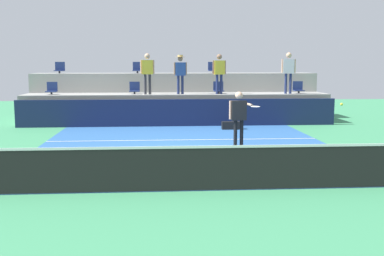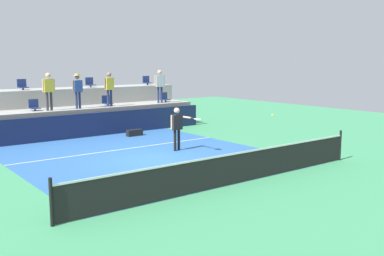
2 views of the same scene
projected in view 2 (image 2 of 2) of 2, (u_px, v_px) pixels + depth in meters
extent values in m
plane|color=#388456|center=(155.00, 160.00, 15.72)|extent=(40.00, 40.00, 0.00)
cube|color=#285693|center=(141.00, 155.00, 16.51)|extent=(9.00, 10.00, 0.01)
cube|color=white|center=(122.00, 149.00, 17.60)|extent=(9.00, 0.06, 0.00)
cylinder|color=black|center=(51.00, 202.00, 9.37)|extent=(0.08, 0.08, 1.07)
cylinder|color=black|center=(340.00, 145.00, 15.65)|extent=(0.08, 0.08, 1.07)
cube|color=black|center=(232.00, 169.00, 12.52)|extent=(10.40, 0.01, 0.87)
cube|color=white|center=(232.00, 154.00, 12.46)|extent=(10.40, 0.02, 0.05)
cube|color=#141E42|center=(84.00, 125.00, 20.34)|extent=(13.00, 0.16, 1.10)
cube|color=gray|center=(73.00, 121.00, 21.34)|extent=(13.00, 1.80, 1.25)
cube|color=gray|center=(58.00, 109.00, 22.69)|extent=(13.00, 1.80, 2.10)
cylinder|color=#2D2D33|center=(35.00, 110.00, 20.03)|extent=(0.08, 0.08, 0.10)
cube|color=navy|center=(35.00, 108.00, 20.02)|extent=(0.44, 0.40, 0.04)
cube|color=navy|center=(33.00, 103.00, 20.13)|extent=(0.44, 0.04, 0.38)
cylinder|color=#2D2D33|center=(108.00, 105.00, 22.22)|extent=(0.08, 0.08, 0.10)
cube|color=navy|center=(108.00, 103.00, 22.20)|extent=(0.44, 0.40, 0.04)
cube|color=navy|center=(106.00, 99.00, 22.31)|extent=(0.44, 0.04, 0.38)
cylinder|color=#2D2D33|center=(166.00, 101.00, 24.35)|extent=(0.08, 0.08, 0.10)
cube|color=navy|center=(166.00, 100.00, 24.34)|extent=(0.44, 0.40, 0.04)
cube|color=navy|center=(164.00, 96.00, 24.45)|extent=(0.44, 0.04, 0.38)
cylinder|color=#2D2D33|center=(23.00, 89.00, 21.35)|extent=(0.08, 0.08, 0.10)
cube|color=navy|center=(23.00, 87.00, 21.34)|extent=(0.44, 0.40, 0.04)
cube|color=navy|center=(22.00, 83.00, 21.45)|extent=(0.44, 0.04, 0.38)
cylinder|color=#2D2D33|center=(91.00, 86.00, 23.47)|extent=(0.08, 0.08, 0.10)
cube|color=navy|center=(91.00, 85.00, 23.46)|extent=(0.44, 0.40, 0.04)
cube|color=navy|center=(89.00, 81.00, 23.57)|extent=(0.44, 0.04, 0.38)
cylinder|color=#2D2D33|center=(148.00, 84.00, 25.61)|extent=(0.08, 0.08, 0.10)
cube|color=navy|center=(148.00, 83.00, 25.60)|extent=(0.44, 0.40, 0.04)
cube|color=navy|center=(146.00, 79.00, 25.71)|extent=(0.44, 0.04, 0.38)
cylinder|color=black|center=(175.00, 140.00, 17.26)|extent=(0.12, 0.12, 0.83)
cylinder|color=black|center=(179.00, 140.00, 17.39)|extent=(0.12, 0.12, 0.83)
cube|color=black|center=(177.00, 122.00, 17.22)|extent=(0.46, 0.21, 0.59)
sphere|color=tan|center=(177.00, 111.00, 17.15)|extent=(0.24, 0.24, 0.23)
cylinder|color=tan|center=(172.00, 122.00, 17.04)|extent=(0.07, 0.07, 0.56)
cylinder|color=tan|center=(186.00, 117.00, 17.16)|extent=(0.10, 0.53, 0.07)
cylinder|color=black|center=(193.00, 118.00, 16.89)|extent=(0.05, 0.26, 0.04)
ellipsoid|color=silver|center=(197.00, 119.00, 16.68)|extent=(0.28, 0.34, 0.03)
cylinder|color=#2D2D33|center=(47.00, 101.00, 20.01)|extent=(0.12, 0.12, 0.84)
cylinder|color=#2D2D33|center=(51.00, 101.00, 20.14)|extent=(0.12, 0.12, 0.84)
cube|color=yellow|center=(49.00, 85.00, 19.97)|extent=(0.47, 0.22, 0.60)
sphere|color=tan|center=(48.00, 75.00, 19.90)|extent=(0.24, 0.24, 0.23)
cylinder|color=tan|center=(43.00, 85.00, 19.79)|extent=(0.08, 0.08, 0.56)
cylinder|color=tan|center=(54.00, 85.00, 20.14)|extent=(0.08, 0.08, 0.56)
cylinder|color=navy|center=(77.00, 100.00, 20.85)|extent=(0.13, 0.13, 0.78)
cylinder|color=navy|center=(80.00, 100.00, 20.98)|extent=(0.13, 0.13, 0.78)
cube|color=#2D4C8C|center=(78.00, 86.00, 20.82)|extent=(0.45, 0.27, 0.55)
sphere|color=#846047|center=(77.00, 77.00, 20.75)|extent=(0.25, 0.25, 0.21)
cylinder|color=#846047|center=(73.00, 86.00, 20.63)|extent=(0.08, 0.08, 0.52)
cylinder|color=#846047|center=(82.00, 86.00, 21.00)|extent=(0.08, 0.08, 0.52)
cylinder|color=tan|center=(77.00, 75.00, 20.74)|extent=(0.45, 0.45, 0.01)
cylinder|color=tan|center=(77.00, 75.00, 20.73)|extent=(0.26, 0.26, 0.09)
cylinder|color=navy|center=(108.00, 98.00, 21.84)|extent=(0.13, 0.13, 0.83)
cylinder|color=navy|center=(111.00, 98.00, 21.98)|extent=(0.13, 0.13, 0.83)
cube|color=yellow|center=(109.00, 84.00, 21.80)|extent=(0.48, 0.27, 0.59)
sphere|color=#846047|center=(109.00, 74.00, 21.73)|extent=(0.26, 0.26, 0.22)
cylinder|color=#846047|center=(105.00, 84.00, 21.61)|extent=(0.08, 0.08, 0.55)
cylinder|color=#846047|center=(113.00, 83.00, 21.99)|extent=(0.08, 0.08, 0.55)
cylinder|color=navy|center=(158.00, 95.00, 23.66)|extent=(0.12, 0.12, 0.87)
cylinder|color=navy|center=(162.00, 95.00, 23.76)|extent=(0.12, 0.12, 0.87)
cube|color=#B2B2B7|center=(160.00, 81.00, 23.60)|extent=(0.48, 0.23, 0.61)
sphere|color=tan|center=(160.00, 72.00, 23.53)|extent=(0.26, 0.26, 0.23)
cylinder|color=tan|center=(155.00, 81.00, 23.45)|extent=(0.08, 0.08, 0.58)
cylinder|color=tan|center=(164.00, 81.00, 23.74)|extent=(0.08, 0.08, 0.58)
sphere|color=#CCE033|center=(273.00, 115.00, 15.75)|extent=(0.07, 0.07, 0.07)
cube|color=black|center=(135.00, 133.00, 20.76)|extent=(0.76, 0.28, 0.30)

